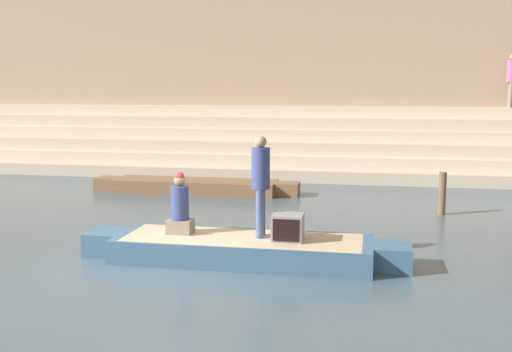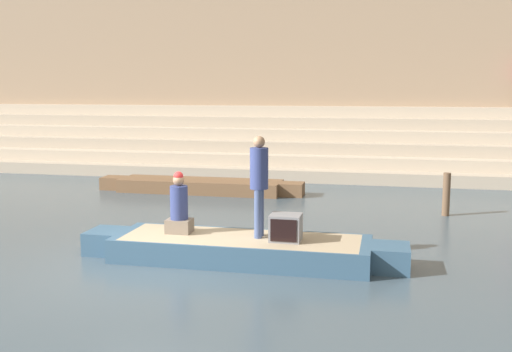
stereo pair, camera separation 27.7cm
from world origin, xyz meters
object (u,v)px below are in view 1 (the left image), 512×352
object	(u,v)px
rowboat_main	(243,248)
person_rowing	(180,208)
moored_boat_shore	(195,186)
person_standing	(261,179)
mooring_post	(442,194)
tv_set	(288,227)
person_on_steps	(511,77)

from	to	relation	value
rowboat_main	person_rowing	xyz separation A→B (m)	(-1.16, 0.09, 0.64)
moored_boat_shore	rowboat_main	bearing A→B (deg)	-62.79
person_standing	mooring_post	world-z (taller)	person_standing
person_rowing	tv_set	world-z (taller)	person_rowing
mooring_post	person_on_steps	size ratio (longest dim) A/B	0.56
rowboat_main	person_standing	bearing A→B (deg)	21.11
moored_boat_shore	person_on_steps	size ratio (longest dim) A/B	3.31
moored_boat_shore	mooring_post	xyz separation A→B (m)	(6.59, -1.79, 0.31)
moored_boat_shore	person_on_steps	bearing A→B (deg)	34.84
mooring_post	person_standing	bearing A→B (deg)	-128.03
tv_set	rowboat_main	bearing A→B (deg)	-178.13
rowboat_main	mooring_post	distance (m)	5.98
mooring_post	person_on_steps	distance (m)	8.61
tv_set	moored_boat_shore	world-z (taller)	tv_set
tv_set	mooring_post	size ratio (longest dim) A/B	0.51
person_rowing	mooring_post	world-z (taller)	person_rowing
rowboat_main	tv_set	size ratio (longest dim) A/B	10.94
person_rowing	person_on_steps	xyz separation A→B (m)	(7.94, 12.07, 2.48)
person_on_steps	tv_set	bearing A→B (deg)	24.75
person_rowing	moored_boat_shore	world-z (taller)	person_rowing
person_standing	mooring_post	bearing A→B (deg)	52.49
rowboat_main	mooring_post	size ratio (longest dim) A/B	5.61
person_rowing	person_on_steps	bearing A→B (deg)	43.24
person_standing	moored_boat_shore	size ratio (longest dim) A/B	0.29
mooring_post	person_on_steps	bearing A→B (deg)	68.57
person_standing	rowboat_main	bearing A→B (deg)	-159.82
rowboat_main	person_standing	size ratio (longest dim) A/B	3.24
person_standing	tv_set	xyz separation A→B (m)	(0.50, -0.16, -0.79)
person_rowing	moored_boat_shore	bearing A→B (deg)	91.02
person_rowing	tv_set	size ratio (longest dim) A/B	2.12
mooring_post	person_on_steps	xyz separation A→B (m)	(2.97, 7.56, 2.84)
moored_boat_shore	mooring_post	world-z (taller)	mooring_post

